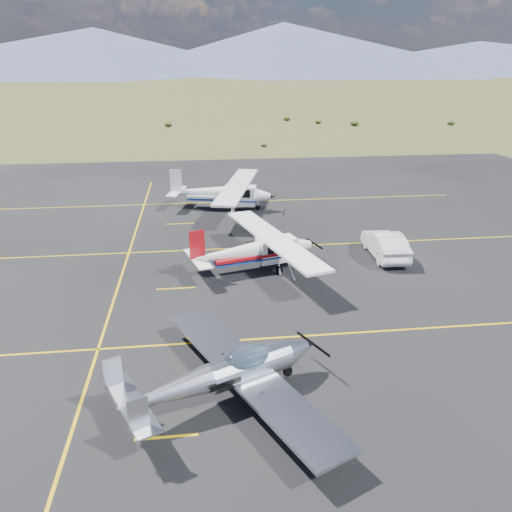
# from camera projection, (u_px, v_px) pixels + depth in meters

# --- Properties ---
(ground) EXTENTS (1600.00, 1600.00, 0.00)m
(ground) POSITION_uv_depth(u_px,v_px,m) (249.00, 367.00, 19.19)
(ground) COLOR #383D1C
(ground) RESTS_ON ground
(apron) EXTENTS (72.00, 72.00, 0.02)m
(apron) POSITION_uv_depth(u_px,v_px,m) (234.00, 290.00, 25.65)
(apron) COLOR black
(apron) RESTS_ON ground
(aircraft_low_wing) EXTENTS (7.61, 9.78, 2.19)m
(aircraft_low_wing) POSITION_uv_depth(u_px,v_px,m) (228.00, 373.00, 17.03)
(aircraft_low_wing) COLOR silver
(aircraft_low_wing) RESTS_ON apron
(aircraft_cessna) EXTENTS (7.20, 10.78, 2.74)m
(aircraft_cessna) POSITION_uv_depth(u_px,v_px,m) (256.00, 249.00, 27.66)
(aircraft_cessna) COLOR white
(aircraft_cessna) RESTS_ON apron
(aircraft_plain) EXTENTS (7.86, 12.01, 3.04)m
(aircraft_plain) POSITION_uv_depth(u_px,v_px,m) (222.00, 192.00, 39.02)
(aircraft_plain) COLOR white
(aircraft_plain) RESTS_ON apron
(sedan) EXTENTS (1.88, 4.82, 1.57)m
(sedan) POSITION_uv_depth(u_px,v_px,m) (385.00, 244.00, 29.71)
(sedan) COLOR white
(sedan) RESTS_ON apron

